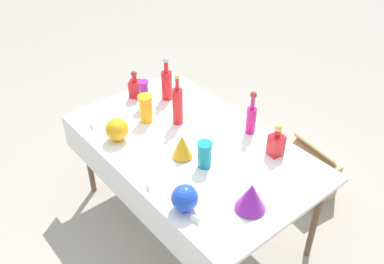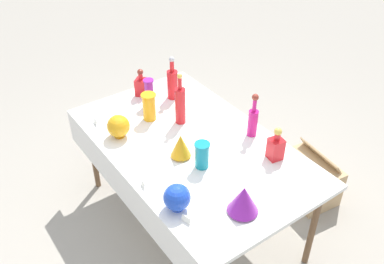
{
  "view_description": "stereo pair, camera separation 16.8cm",
  "coord_description": "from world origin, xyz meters",
  "views": [
    {
      "loc": [
        1.77,
        -1.47,
        2.56
      ],
      "look_at": [
        0.0,
        0.0,
        0.86
      ],
      "focal_mm": 40.0,
      "sensor_mm": 36.0,
      "label": 1
    },
    {
      "loc": [
        1.88,
        -1.34,
        2.56
      ],
      "look_at": [
        0.0,
        0.0,
        0.86
      ],
      "focal_mm": 40.0,
      "sensor_mm": 36.0,
      "label": 2
    }
  ],
  "objects": [
    {
      "name": "display_table",
      "position": [
        0.0,
        -0.03,
        0.71
      ],
      "size": [
        1.77,
        1.07,
        0.76
      ],
      "color": "white",
      "rests_on": "ground"
    },
    {
      "name": "price_tag_center",
      "position": [
        0.55,
        -0.43,
        0.78
      ],
      "size": [
        0.06,
        0.03,
        0.04
      ],
      "primitive_type": "cube",
      "rotation": [
        -0.21,
        0.0,
        0.26
      ],
      "color": "white",
      "rests_on": "display_table"
    },
    {
      "name": "tall_bottle_2",
      "position": [
        0.16,
        0.4,
        0.89
      ],
      "size": [
        0.07,
        0.07,
        0.33
      ],
      "color": "#C61972",
      "rests_on": "display_table"
    },
    {
      "name": "round_bowl_1",
      "position": [
        -0.36,
        -0.36,
        0.85
      ],
      "size": [
        0.16,
        0.16,
        0.17
      ],
      "color": "orange",
      "rests_on": "display_table"
    },
    {
      "name": "slender_vase_1",
      "position": [
        -0.6,
        0.03,
        0.87
      ],
      "size": [
        0.08,
        0.08,
        0.21
      ],
      "color": "purple",
      "rests_on": "display_table"
    },
    {
      "name": "cardboard_box_behind_left",
      "position": [
        0.31,
        0.95,
        0.17
      ],
      "size": [
        0.53,
        0.39,
        0.42
      ],
      "color": "tan",
      "rests_on": "ground"
    },
    {
      "name": "round_bowl_0",
      "position": [
        0.44,
        -0.42,
        0.85
      ],
      "size": [
        0.16,
        0.16,
        0.17
      ],
      "color": "blue",
      "rests_on": "display_table"
    },
    {
      "name": "tall_bottle_1",
      "position": [
        -0.58,
        0.23,
        0.9
      ],
      "size": [
        0.08,
        0.08,
        0.36
      ],
      "color": "red",
      "rests_on": "display_table"
    },
    {
      "name": "slender_vase_0",
      "position": [
        -0.43,
        -0.08,
        0.87
      ],
      "size": [
        0.11,
        0.11,
        0.21
      ],
      "color": "orange",
      "rests_on": "display_table"
    },
    {
      "name": "price_tag_right",
      "position": [
        -0.6,
        -0.43,
        0.78
      ],
      "size": [
        0.06,
        0.02,
        0.04
      ],
      "primitive_type": "cube",
      "rotation": [
        -0.21,
        0.0,
        -0.11
      ],
      "color": "white",
      "rests_on": "display_table"
    },
    {
      "name": "ground_plane",
      "position": [
        0.0,
        0.0,
        0.0
      ],
      "size": [
        40.0,
        40.0,
        0.0
      ],
      "primitive_type": "plane",
      "color": "#A0998C"
    },
    {
      "name": "square_decanter_0",
      "position": [
        -0.76,
        0.05,
        0.85
      ],
      "size": [
        0.12,
        0.12,
        0.23
      ],
      "color": "red",
      "rests_on": "display_table"
    },
    {
      "name": "square_decanter_1",
      "position": [
        0.44,
        0.35,
        0.85
      ],
      "size": [
        0.1,
        0.1,
        0.24
      ],
      "color": "red",
      "rests_on": "display_table"
    },
    {
      "name": "fluted_vase_1",
      "position": [
        0.67,
        -0.13,
        0.86
      ],
      "size": [
        0.18,
        0.18,
        0.18
      ],
      "color": "purple",
      "rests_on": "display_table"
    },
    {
      "name": "tall_bottle_0",
      "position": [
        -0.26,
        0.08,
        0.91
      ],
      "size": [
        0.08,
        0.08,
        0.4
      ],
      "color": "red",
      "rests_on": "display_table"
    },
    {
      "name": "fluted_vase_0",
      "position": [
        0.07,
        -0.14,
        0.85
      ],
      "size": [
        0.14,
        0.14,
        0.17
      ],
      "color": "orange",
      "rests_on": "display_table"
    },
    {
      "name": "slender_vase_2",
      "position": [
        0.23,
        -0.08,
        0.86
      ],
      "size": [
        0.1,
        0.1,
        0.18
      ],
      "color": "teal",
      "rests_on": "display_table"
    },
    {
      "name": "price_tag_left",
      "position": [
        0.17,
        -0.48,
        0.78
      ],
      "size": [
        0.05,
        0.02,
        0.04
      ],
      "primitive_type": "cube",
      "rotation": [
        -0.21,
        0.0,
        -0.2
      ],
      "color": "white",
      "rests_on": "display_table"
    }
  ]
}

